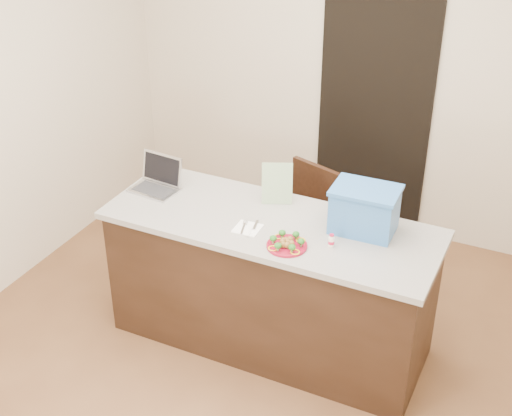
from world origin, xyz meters
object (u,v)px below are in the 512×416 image
at_px(island, 270,283).
at_px(napkin, 248,228).
at_px(yogurt_bottle, 331,241).
at_px(blue_box, 364,209).
at_px(laptop, 158,180).
at_px(chair, 309,221).
at_px(plate, 287,245).

bearing_deg(island, napkin, -123.35).
bearing_deg(napkin, yogurt_bottle, 4.52).
bearing_deg(island, blue_box, 15.33).
distance_m(napkin, laptop, 0.79).
xyz_separation_m(island, chair, (-0.02, 0.72, 0.06)).
height_order(plate, blue_box, blue_box).
xyz_separation_m(island, yogurt_bottle, (0.42, -0.10, 0.49)).
relative_size(plate, napkin, 1.55).
xyz_separation_m(plate, chair, (-0.22, 0.94, -0.40)).
height_order(napkin, laptop, laptop).
distance_m(island, laptop, 0.99).
bearing_deg(laptop, plate, -10.26).
xyz_separation_m(yogurt_bottle, chair, (-0.45, 0.82, -0.43)).
relative_size(plate, blue_box, 0.59).
bearing_deg(napkin, blue_box, 24.41).
height_order(napkin, chair, same).
height_order(yogurt_bottle, laptop, laptop).
bearing_deg(napkin, island, 56.65).
bearing_deg(napkin, chair, 85.46).
height_order(yogurt_bottle, chair, yogurt_bottle).
bearing_deg(island, chair, 91.74).
relative_size(laptop, chair, 0.35).
relative_size(plate, yogurt_bottle, 3.05).
xyz_separation_m(plate, napkin, (-0.29, 0.08, -0.01)).
bearing_deg(chair, plate, -58.54).
bearing_deg(plate, laptop, 164.52).
height_order(blue_box, chair, blue_box).
distance_m(plate, chair, 1.04).
xyz_separation_m(island, napkin, (-0.09, -0.14, 0.46)).
height_order(island, laptop, laptop).
height_order(yogurt_bottle, blue_box, blue_box).
distance_m(plate, napkin, 0.30).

